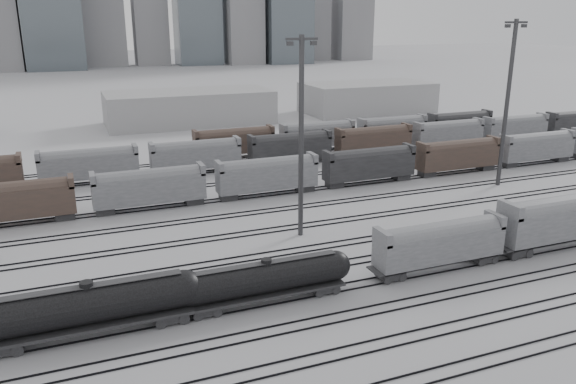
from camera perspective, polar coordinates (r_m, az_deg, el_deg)
name	(u,v)px	position (r m, az deg, el deg)	size (l,w,h in m)	color
ground	(302,301)	(52.80, 1.48, -11.01)	(900.00, 900.00, 0.00)	silver
tracks	(245,235)	(67.72, -4.35, -4.41)	(220.00, 71.50, 0.16)	black
tank_car_a	(89,306)	(49.08, -19.58, -10.87)	(18.76, 3.13, 4.64)	black
tank_car_b	(267,279)	(51.53, -2.18, -8.79)	(16.71, 2.79, 4.13)	black
hopper_car_a	(440,242)	(59.57, 15.18, -4.88)	(14.37, 2.85, 5.14)	black
hopper_car_b	(565,216)	(70.36, 26.28, -2.23)	(16.77, 3.33, 6.00)	black
light_mast_c	(301,134)	(64.44, 1.35, 5.93)	(3.73, 0.60, 23.32)	#373739
light_mast_d	(507,100)	(91.44, 21.39, 8.67)	(3.99, 0.64, 24.97)	#373739
bg_string_near	(267,177)	(82.30, -2.11, 1.57)	(151.00, 3.00, 5.60)	gray
bg_string_mid	(290,149)	(100.24, 0.21, 4.43)	(151.00, 3.00, 5.60)	black
bg_string_far	(356,133)	(114.65, 6.89, 5.93)	(66.00, 3.00, 5.60)	#4C3830
warehouse_mid	(189,107)	(142.19, -10.00, 8.46)	(40.00, 18.00, 8.00)	#9B9B9D
warehouse_right	(367,97)	(159.87, 8.04, 9.50)	(35.00, 18.00, 8.00)	#9B9B9D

